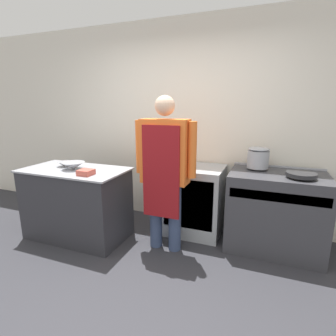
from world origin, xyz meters
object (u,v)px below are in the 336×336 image
Objects in this scene: saute_pan at (301,174)px; stock_pot at (258,157)px; stove at (275,211)px; person_cook at (165,165)px; mixing_bowl at (73,166)px; plastic_tub at (86,172)px; fridge_unit at (194,200)px.

stock_pot is at bearing 151.52° from saute_pan.
person_cook reaches higher than stove.
person_cook is 1.13m from mixing_bowl.
stock_pot is 0.51m from saute_pan.
stock_pot reaches higher than plastic_tub.
plastic_tub is at bearing -163.94° from saute_pan.
person_cook is at bearing 6.58° from mixing_bowl.
fridge_unit is 3.23× the size of mixing_bowl.
stock_pot is (2.05, 0.70, 0.12)m from mixing_bowl.
person_cook is 5.82× the size of saute_pan.
fridge_unit is at bearing -175.77° from stock_pot.
plastic_tub is 2.27m from saute_pan.
stock_pot is 0.82× the size of saute_pan.
saute_pan is at bearing -28.48° from stock_pot.
stock_pot is (1.74, 0.86, 0.13)m from plastic_tub.
saute_pan is (0.44, -0.24, -0.10)m from stock_pot.
fridge_unit is 1.54m from mixing_bowl.
person_cook is (-1.16, -0.45, 0.54)m from stove.
plastic_tub is at bearing -153.63° from stock_pot.
stock_pot is at bearing 4.23° from fridge_unit.
fridge_unit is 5.78× the size of plastic_tub.
stove is 1.36m from person_cook.
person_cook is at bearing 19.58° from plastic_tub.
plastic_tub is (-1.01, -0.81, 0.47)m from fridge_unit.
stock_pot is (0.93, 0.57, 0.04)m from person_cook.
stove is 6.85× the size of plastic_tub.
person_cook is at bearing -158.57° from stove.
person_cook is (-0.20, -0.52, 0.55)m from fridge_unit.
person_cook is at bearing -110.64° from fridge_unit.
person_cook reaches higher than mixing_bowl.
stock_pot reaches higher than stove.
mixing_bowl is 1.11× the size of stock_pot.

